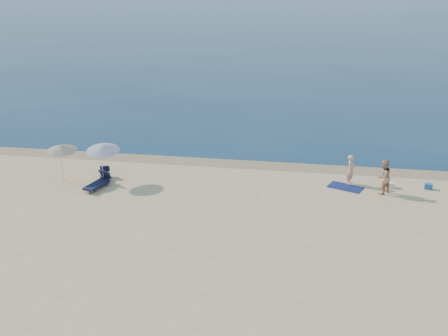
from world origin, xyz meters
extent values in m
cube|color=#0B2747|center=(0.00, 100.00, 0.00)|extent=(240.00, 160.00, 0.01)
cube|color=#847254|center=(0.00, 19.40, 0.00)|extent=(240.00, 1.60, 0.00)
imported|color=tan|center=(3.52, 17.27, 0.81)|extent=(0.57, 0.69, 1.62)
imported|color=tan|center=(5.06, 16.32, 0.89)|extent=(1.09, 1.10, 1.79)
cube|color=#0F174C|center=(3.29, 16.79, 0.01)|extent=(1.97, 1.54, 0.03)
cube|color=white|center=(5.63, 17.15, 0.14)|extent=(0.34, 0.30, 0.28)
cube|color=#1D4D9D|center=(7.50, 17.27, 0.14)|extent=(0.44, 0.34, 0.28)
cylinder|color=silver|center=(-9.26, 15.20, 0.95)|extent=(0.10, 0.33, 1.99)
cone|color=white|center=(-9.26, 15.49, 1.94)|extent=(2.04, 2.06, 0.56)
sphere|color=silver|center=(-9.26, 15.49, 2.11)|extent=(0.06, 0.06, 0.06)
cylinder|color=silver|center=(-11.48, 15.19, 0.90)|extent=(0.08, 0.21, 1.90)
cone|color=beige|center=(-11.48, 15.36, 1.85)|extent=(1.89, 1.91, 0.44)
sphere|color=silver|center=(-11.48, 15.36, 2.02)|extent=(0.06, 0.06, 0.06)
cube|color=#131736|center=(-9.31, 15.57, 0.20)|extent=(0.93, 1.48, 0.09)
cube|color=#131736|center=(-9.53, 16.22, 0.46)|extent=(0.59, 0.48, 0.45)
cylinder|color=#A5A5AD|center=(-9.12, 15.63, 0.10)|extent=(0.03, 0.03, 0.20)
cube|color=#131734|center=(-9.41, 14.59, 0.23)|extent=(0.99, 1.67, 0.10)
cube|color=#131734|center=(-9.19, 15.34, 0.52)|extent=(0.66, 0.53, 0.51)
cylinder|color=#A5A5AD|center=(-9.19, 14.52, 0.12)|extent=(0.03, 0.03, 0.23)
camera|label=1|loc=(1.29, -10.65, 11.42)|focal=45.00mm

